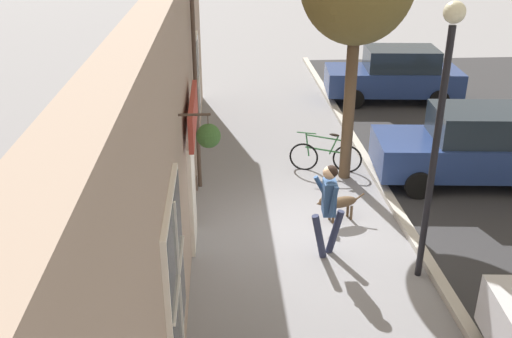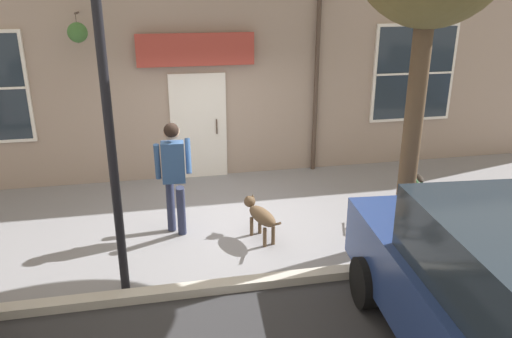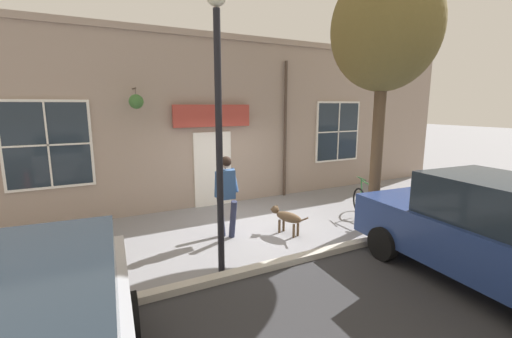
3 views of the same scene
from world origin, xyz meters
name	(u,v)px [view 2 (image 2 of 3)]	position (x,y,z in m)	size (l,w,h in m)	color
ground_plane	(227,220)	(0.00, 0.00, 0.00)	(90.00, 90.00, 0.00)	gray
storefront_facade	(206,57)	(-2.34, 0.00, 2.38)	(0.95, 18.00, 4.76)	gray
pedestrian_walking	(173,167)	(0.25, -0.83, 1.08)	(0.62, 0.56, 1.78)	#282D47
dog_on_leash	(260,215)	(0.71, 0.41, 0.39)	(1.06, 0.43, 0.60)	brown
leaning_bicycle	(412,207)	(0.87, 2.84, 0.38)	(1.70, 0.46, 1.00)	black
parked_car_mid_block	(510,307)	(4.11, 2.03, 0.88)	(4.43, 2.21, 1.75)	navy
street_lamp	(101,48)	(1.73, -1.57, 3.03)	(0.32, 0.32, 4.60)	black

